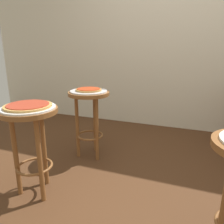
{
  "coord_description": "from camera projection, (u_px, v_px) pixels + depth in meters",
  "views": [
    {
      "loc": [
        0.29,
        -1.55,
        1.11
      ],
      "look_at": [
        -0.3,
        0.02,
        0.62
      ],
      "focal_mm": 35.29,
      "sensor_mm": 36.0,
      "label": 1
    }
  ],
  "objects": [
    {
      "name": "serving_plate_leftside",
      "position": [
        89.0,
        91.0,
        2.18
      ],
      "size": [
        0.37,
        0.37,
        0.01
      ],
      "primitive_type": "cylinder",
      "color": "silver",
      "rests_on": "stool_leftside"
    },
    {
      "name": "pizza_leftside",
      "position": [
        89.0,
        90.0,
        2.18
      ],
      "size": [
        0.26,
        0.26,
        0.02
      ],
      "color": "#B78442",
      "rests_on": "serving_plate_leftside"
    },
    {
      "name": "stool_middle",
      "position": [
        31.0,
        131.0,
        1.62
      ],
      "size": [
        0.41,
        0.41,
        0.69
      ],
      "color": "brown",
      "rests_on": "ground_plane"
    },
    {
      "name": "back_wall",
      "position": [
        178.0,
        17.0,
        2.86
      ],
      "size": [
        6.0,
        0.1,
        3.0
      ],
      "primitive_type": "cube",
      "color": "beige",
      "rests_on": "ground_plane"
    },
    {
      "name": "ground_plane",
      "position": [
        146.0,
        190.0,
        1.79
      ],
      "size": [
        6.0,
        6.0,
        0.0
      ],
      "primitive_type": "plane",
      "color": "#4C2D19"
    },
    {
      "name": "pizza_middle",
      "position": [
        28.0,
        106.0,
        1.57
      ],
      "size": [
        0.33,
        0.33,
        0.02
      ],
      "color": "tan",
      "rests_on": "serving_plate_middle"
    },
    {
      "name": "serving_plate_middle",
      "position": [
        28.0,
        108.0,
        1.57
      ],
      "size": [
        0.38,
        0.38,
        0.01
      ],
      "primitive_type": "cylinder",
      "color": "silver",
      "rests_on": "stool_middle"
    },
    {
      "name": "stool_leftside",
      "position": [
        89.0,
        109.0,
        2.23
      ],
      "size": [
        0.41,
        0.41,
        0.69
      ],
      "color": "brown",
      "rests_on": "ground_plane"
    }
  ]
}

